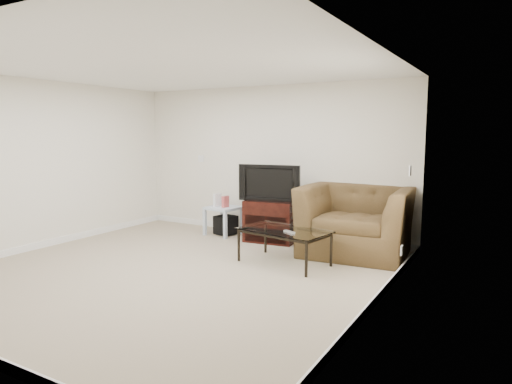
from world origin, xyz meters
The scene contains 18 objects.
floor centered at (0.00, 0.00, 0.00)m, with size 5.00×5.00×0.00m, color tan.
ceiling centered at (0.00, 0.00, 2.50)m, with size 5.00×5.00×0.00m, color white.
wall_back centered at (0.00, 2.50, 1.25)m, with size 5.00×0.02×2.50m, color silver.
wall_left centered at (-2.50, 0.00, 1.25)m, with size 0.02×5.00×2.50m, color silver.
wall_right centered at (2.50, 0.00, 1.25)m, with size 0.02×5.00×2.50m, color silver.
plate_back centered at (-1.40, 2.49, 1.25)m, with size 0.12×0.02×0.12m, color white.
plate_right_switch centered at (2.49, 1.60, 1.25)m, with size 0.02×0.09×0.13m, color white.
plate_right_outlet centered at (2.49, 1.30, 0.30)m, with size 0.02×0.08×0.12m, color white.
tv_stand centered at (0.30, 2.05, 0.33)m, with size 0.79×0.55×0.66m, color black, non-canonical shape.
dvd_player centered at (0.31, 2.01, 0.55)m, with size 0.44×0.31×0.06m, color black.
television centered at (0.31, 2.02, 0.95)m, with size 0.93×0.19×0.57m, color black.
side_table centered at (-0.62, 2.05, 0.24)m, with size 0.50×0.50×0.48m, color #C6EDF8, non-canonical shape.
subwoofer centered at (-0.59, 2.07, 0.17)m, with size 0.31×0.31×0.31m, color black.
game_console centered at (-0.74, 2.04, 0.59)m, with size 0.05×0.16×0.22m, color white.
game_case centered at (-0.56, 2.02, 0.58)m, with size 0.05×0.14×0.19m, color #CC4C4C.
recliner centered at (1.70, 1.97, 0.65)m, with size 1.49×0.97×1.30m, color brown.
coffee_table centered at (1.04, 1.00, 0.23)m, with size 1.17×0.66×0.46m, color black, non-canonical shape.
remote centered at (1.18, 0.87, 0.47)m, with size 0.18×0.05×0.02m, color #B2B2B7.
Camera 1 is at (3.63, -4.28, 1.72)m, focal length 32.00 mm.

